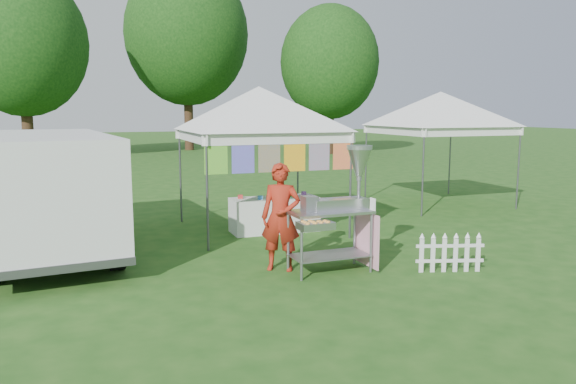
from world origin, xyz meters
name	(u,v)px	position (x,y,z in m)	size (l,w,h in m)	color
ground	(327,274)	(0.00, 0.00, 0.00)	(120.00, 120.00, 0.00)	#1F4D16
canopy_main	(259,87)	(0.00, 3.49, 2.99)	(4.24, 4.24, 3.45)	#59595E
canopy_right	(441,92)	(5.50, 5.00, 2.99)	(4.24, 4.24, 3.45)	#59595E
tree_left	(22,43)	(-6.00, 24.00, 5.83)	(6.40, 6.40, 9.53)	#312312
tree_mid	(187,35)	(3.00, 28.00, 7.14)	(7.60, 7.60, 11.52)	#312312
tree_right	(330,63)	(10.00, 22.00, 5.18)	(5.60, 5.60, 8.42)	#312312
donut_cart	(342,198)	(0.28, 0.09, 1.16)	(1.41, 1.00, 1.97)	gray
vendor	(281,217)	(-0.60, 0.47, 0.85)	(0.62, 0.41, 1.70)	#9D2313
cargo_van	(46,189)	(-4.11, 3.02, 1.14)	(2.53, 5.25, 2.11)	silver
picket_fence	(450,254)	(1.84, -0.57, 0.29)	(1.04, 0.34, 0.56)	silver
display_table	(274,214)	(0.23, 3.21, 0.36)	(1.80, 0.70, 0.71)	white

